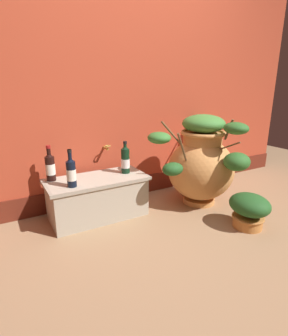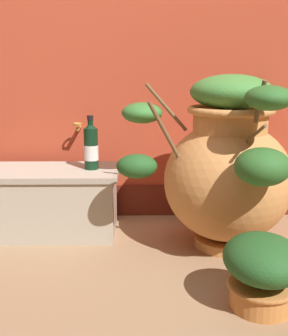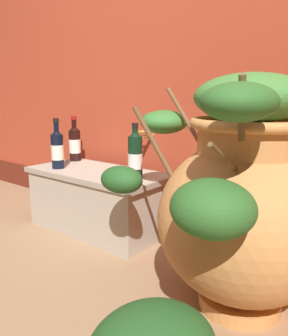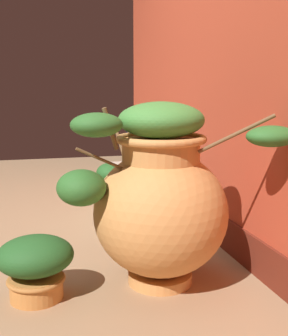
{
  "view_description": "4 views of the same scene",
  "coord_description": "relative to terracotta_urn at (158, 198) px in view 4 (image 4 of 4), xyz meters",
  "views": [
    {
      "loc": [
        -1.22,
        -1.33,
        1.14
      ],
      "look_at": [
        -0.09,
        0.65,
        0.44
      ],
      "focal_mm": 28.93,
      "sensor_mm": 36.0,
      "label": 1
    },
    {
      "loc": [
        0.06,
        -1.49,
        0.9
      ],
      "look_at": [
        0.1,
        0.67,
        0.41
      ],
      "focal_mm": 45.67,
      "sensor_mm": 36.0,
      "label": 2
    },
    {
      "loc": [
        0.97,
        -0.57,
        0.81
      ],
      "look_at": [
        0.0,
        0.65,
        0.47
      ],
      "focal_mm": 36.55,
      "sensor_mm": 36.0,
      "label": 3
    },
    {
      "loc": [
        2.45,
        0.02,
        0.94
      ],
      "look_at": [
        -0.0,
        0.65,
        0.48
      ],
      "focal_mm": 46.5,
      "sensor_mm": 36.0,
      "label": 4
    }
  ],
  "objects": [
    {
      "name": "ground_plane",
      "position": [
        -0.51,
        -0.59,
        -0.43
      ],
      "size": [
        7.0,
        7.0,
        0.0
      ],
      "primitive_type": "plane",
      "color": "#9E7A56"
    },
    {
      "name": "back_wall",
      "position": [
        -0.51,
        0.61,
        0.86
      ],
      "size": [
        4.4,
        0.33,
        2.6
      ],
      "color": "#B74228",
      "rests_on": "ground_plane"
    },
    {
      "name": "terracotta_urn",
      "position": [
        0.0,
        0.0,
        0.0
      ],
      "size": [
        0.94,
        1.0,
        0.88
      ],
      "color": "#D68E4C",
      "rests_on": "ground_plane"
    },
    {
      "name": "stone_ledge",
      "position": [
        -0.99,
        0.22,
        -0.23
      ],
      "size": [
        0.88,
        0.42,
        0.37
      ],
      "color": "#B2A893",
      "rests_on": "ground_plane"
    },
    {
      "name": "wine_bottle_left",
      "position": [
        -1.34,
        0.36,
        0.06
      ],
      "size": [
        0.08,
        0.08,
        0.3
      ],
      "color": "black",
      "rests_on": "stone_ledge"
    },
    {
      "name": "wine_bottle_middle",
      "position": [
        -1.23,
        0.12,
        0.06
      ],
      "size": [
        0.08,
        0.08,
        0.3
      ],
      "color": "black",
      "rests_on": "stone_ledge"
    },
    {
      "name": "wine_bottle_right",
      "position": [
        -0.71,
        0.23,
        0.07
      ],
      "size": [
        0.08,
        0.08,
        0.3
      ],
      "color": "black",
      "rests_on": "stone_ledge"
    },
    {
      "name": "potted_shrub",
      "position": [
        0.03,
        -0.58,
        -0.27
      ],
      "size": [
        0.3,
        0.35,
        0.29
      ],
      "color": "#CC7F3D",
      "rests_on": "ground_plane"
    }
  ]
}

